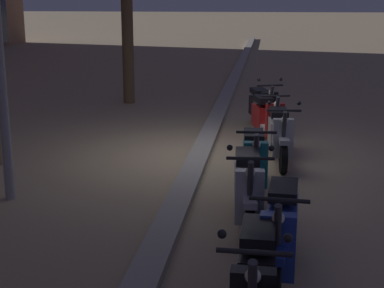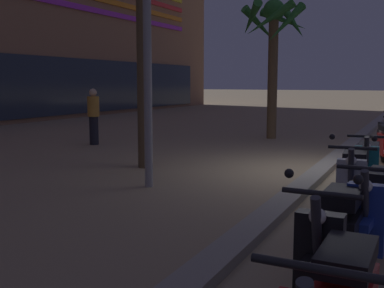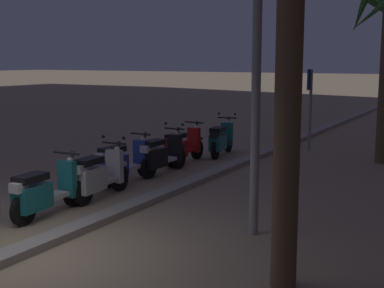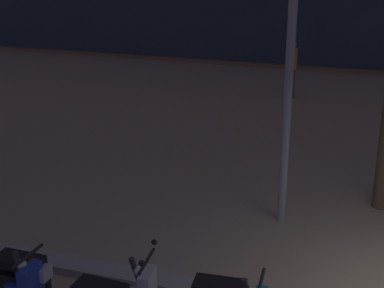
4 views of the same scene
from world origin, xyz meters
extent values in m
plane|color=#9E896B|center=(0.00, 0.00, 0.00)|extent=(200.00, 200.00, 0.00)
cube|color=gray|center=(0.00, -0.09, 0.06)|extent=(60.00, 0.36, 0.12)
cube|color=black|center=(-6.66, -1.46, 0.76)|extent=(0.60, 0.31, 0.12)
cylinder|color=black|center=(-7.58, -1.45, 1.02)|extent=(0.05, 0.56, 0.04)
cube|color=red|center=(-6.38, -1.47, 0.66)|extent=(0.24, 0.20, 0.16)
cylinder|color=black|center=(-5.09, -1.24, 0.26)|extent=(0.52, 0.11, 0.52)
cube|color=silver|center=(-5.78, -1.22, 0.32)|extent=(0.61, 0.29, 0.08)
cube|color=black|center=(-5.31, -1.23, 0.44)|extent=(0.69, 0.33, 0.45)
cube|color=black|center=(-5.29, -1.23, 0.80)|extent=(0.61, 0.31, 0.12)
cube|color=black|center=(-6.20, -1.21, 0.55)|extent=(0.15, 0.34, 0.66)
cube|color=black|center=(-6.38, -1.21, 0.55)|extent=(0.32, 0.17, 0.08)
cylinder|color=#333338|center=(-6.28, -1.21, 0.70)|extent=(0.28, 0.08, 0.69)
cylinder|color=black|center=(-6.20, -1.21, 1.02)|extent=(0.05, 0.56, 0.04)
sphere|color=white|center=(-6.30, -1.21, 0.88)|extent=(0.12, 0.12, 0.12)
cube|color=silver|center=(-5.01, -1.24, 0.70)|extent=(0.24, 0.21, 0.16)
sphere|color=black|center=(-6.18, -1.45, 1.14)|extent=(0.07, 0.07, 0.07)
sphere|color=black|center=(-6.17, -0.97, 1.14)|extent=(0.07, 0.07, 0.07)
cylinder|color=black|center=(-5.21, -1.40, 0.26)|extent=(0.53, 0.13, 0.52)
cylinder|color=black|center=(-3.88, -1.49, 0.26)|extent=(0.53, 0.13, 0.52)
cube|color=silver|center=(-4.59, -1.44, 0.32)|extent=(0.62, 0.32, 0.08)
cube|color=#233D9E|center=(-4.10, -1.48, 0.44)|extent=(0.70, 0.37, 0.44)
cube|color=black|center=(-4.08, -1.48, 0.79)|extent=(0.62, 0.34, 0.12)
cube|color=#233D9E|center=(-5.03, -1.41, 0.55)|extent=(0.16, 0.35, 0.66)
cube|color=#233D9E|center=(-5.21, -1.40, 0.55)|extent=(0.33, 0.18, 0.08)
cylinder|color=#333338|center=(-5.11, -1.41, 0.70)|extent=(0.29, 0.09, 0.69)
cylinder|color=black|center=(-5.03, -1.41, 1.02)|extent=(0.08, 0.56, 0.04)
sphere|color=white|center=(-5.13, -1.41, 0.88)|extent=(0.12, 0.12, 0.12)
cylinder|color=black|center=(-3.84, -1.11, 0.26)|extent=(0.53, 0.14, 0.52)
cylinder|color=black|center=(-2.60, -1.02, 0.26)|extent=(0.53, 0.14, 0.52)
cube|color=silver|center=(-3.27, -1.07, 0.32)|extent=(0.62, 0.32, 0.08)
cube|color=silver|center=(-2.82, -1.04, 0.44)|extent=(0.70, 0.37, 0.45)
cube|color=black|center=(-2.80, -1.04, 0.80)|extent=(0.62, 0.34, 0.12)
cube|color=silver|center=(-3.66, -1.10, 0.55)|extent=(0.16, 0.35, 0.66)
cube|color=silver|center=(-3.84, -1.11, 0.55)|extent=(0.33, 0.18, 0.08)
cylinder|color=#333338|center=(-3.74, -1.10, 0.70)|extent=(0.29, 0.09, 0.69)
cylinder|color=black|center=(-3.66, -1.10, 1.02)|extent=(0.08, 0.56, 0.04)
sphere|color=white|center=(-3.76, -1.11, 0.88)|extent=(0.12, 0.12, 0.12)
cube|color=silver|center=(-2.52, -1.02, 0.70)|extent=(0.25, 0.22, 0.16)
sphere|color=black|center=(-3.62, -1.34, 1.14)|extent=(0.07, 0.07, 0.07)
sphere|color=black|center=(-3.66, -0.86, 1.14)|extent=(0.07, 0.07, 0.07)
cylinder|color=black|center=(-2.49, -1.15, 0.26)|extent=(0.52, 0.13, 0.52)
cylinder|color=black|center=(-1.19, -1.07, 0.26)|extent=(0.52, 0.13, 0.52)
cube|color=silver|center=(-1.89, -1.11, 0.32)|extent=(0.62, 0.31, 0.08)
cube|color=#197075|center=(-1.41, -1.08, 0.41)|extent=(0.70, 0.36, 0.42)
cube|color=black|center=(-1.39, -1.08, 0.75)|extent=(0.62, 0.33, 0.12)
cube|color=#197075|center=(-2.31, -1.14, 0.55)|extent=(0.16, 0.35, 0.66)
cube|color=#197075|center=(-2.49, -1.15, 0.55)|extent=(0.33, 0.18, 0.08)
cylinder|color=#333338|center=(-2.39, -1.14, 0.70)|extent=(0.29, 0.09, 0.69)
cylinder|color=black|center=(-2.31, -1.14, 1.02)|extent=(0.07, 0.56, 0.04)
sphere|color=white|center=(-2.41, -1.14, 0.88)|extent=(0.12, 0.12, 0.12)
cube|color=silver|center=(-1.11, -1.06, 0.65)|extent=(0.25, 0.21, 0.16)
cylinder|color=black|center=(3.07, -1.02, 0.26)|extent=(0.53, 0.24, 0.52)
cube|color=silver|center=(3.15, -1.00, 0.66)|extent=(0.29, 0.26, 0.16)
cylinder|color=brown|center=(5.22, 2.50, 2.01)|extent=(0.31, 0.31, 4.02)
sphere|color=#337A33|center=(5.22, 2.50, 4.02)|extent=(0.68, 0.68, 0.68)
cone|color=#337A33|center=(5.98, 2.41, 3.80)|extent=(0.48, 1.67, 0.90)
cone|color=#337A33|center=(5.59, 3.05, 3.62)|extent=(1.39, 1.06, 1.24)
cone|color=#337A33|center=(4.80, 3.11, 3.74)|extent=(1.48, 1.15, 1.01)
cone|color=#337A33|center=(4.52, 2.41, 3.68)|extent=(0.47, 1.58, 1.12)
cone|color=#337A33|center=(4.84, 2.03, 3.56)|extent=(1.28, 1.10, 1.34)
cone|color=#337A33|center=(5.64, 1.97, 3.64)|extent=(1.37, 1.16, 1.19)
cylinder|color=brown|center=(-1.02, 3.42, 2.27)|extent=(0.31, 0.31, 4.54)
cylinder|color=black|center=(1.46, 6.69, 0.41)|extent=(0.26, 0.26, 0.82)
cylinder|color=gold|center=(1.46, 6.69, 1.11)|extent=(0.34, 0.34, 0.58)
sphere|color=beige|center=(1.46, 6.69, 1.51)|extent=(0.22, 0.22, 0.22)
camera|label=1|loc=(-10.13, -1.28, 2.84)|focal=54.20mm
camera|label=2|loc=(-9.52, -1.82, 1.80)|focal=44.18mm
camera|label=3|loc=(4.79, 5.44, 2.68)|focal=50.01mm
camera|label=4|loc=(-1.39, -6.52, 4.59)|focal=54.46mm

